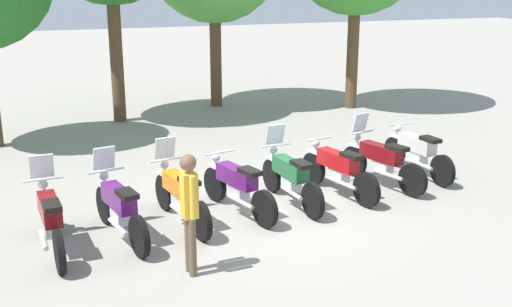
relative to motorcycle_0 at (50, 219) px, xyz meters
The scene contains 10 objects.
ground_plane 3.74m from the motorcycle_0, ahead, with size 80.00×80.00×0.00m, color gray.
motorcycle_0 is the anchor object (origin of this frame).
motorcycle_1 1.05m from the motorcycle_0, ahead, with size 0.68×2.17×1.37m.
motorcycle_2 2.12m from the motorcycle_0, 10.22° to the left, with size 0.62×2.18×1.37m.
motorcycle_3 3.17m from the motorcycle_0, ahead, with size 0.78×2.14×0.99m.
motorcycle_4 4.23m from the motorcycle_0, ahead, with size 0.62×2.19×1.37m.
motorcycle_5 5.28m from the motorcycle_0, ahead, with size 0.71×2.16×0.99m.
motorcycle_6 6.34m from the motorcycle_0, ahead, with size 0.80×2.14×1.37m.
motorcycle_7 7.43m from the motorcycle_0, ahead, with size 0.62×2.19×0.99m.
person_0 2.37m from the motorcycle_0, 39.80° to the right, with size 0.24×0.40×1.74m.
Camera 1 is at (-3.85, -9.72, 4.05)m, focal length 43.71 mm.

